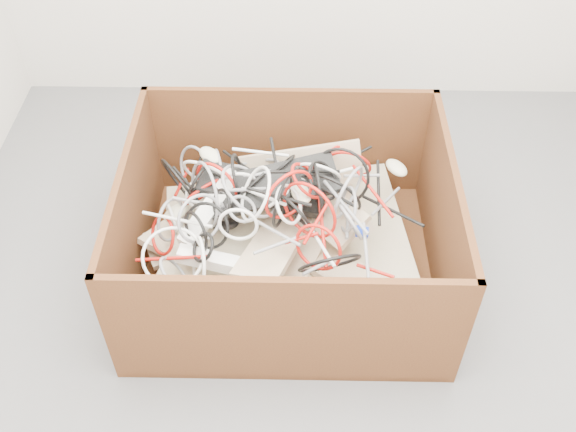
{
  "coord_description": "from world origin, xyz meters",
  "views": [
    {
      "loc": [
        -0.07,
        -1.48,
        2.08
      ],
      "look_at": [
        -0.1,
        0.26,
        0.3
      ],
      "focal_mm": 41.6,
      "sensor_mm": 36.0,
      "label": 1
    }
  ],
  "objects_px": {
    "cardboard_box": "(284,248)",
    "power_strip_left": "(211,208)",
    "vga_plug": "(362,232)",
    "power_strip_right": "(220,262)"
  },
  "relations": [
    {
      "from": "power_strip_left",
      "to": "power_strip_right",
      "type": "height_order",
      "value": "power_strip_left"
    },
    {
      "from": "cardboard_box",
      "to": "power_strip_right",
      "type": "distance_m",
      "value": 0.36
    },
    {
      "from": "cardboard_box",
      "to": "power_strip_right",
      "type": "height_order",
      "value": "cardboard_box"
    },
    {
      "from": "cardboard_box",
      "to": "power_strip_left",
      "type": "bearing_deg",
      "value": -175.16
    },
    {
      "from": "power_strip_left",
      "to": "vga_plug",
      "type": "height_order",
      "value": "power_strip_left"
    },
    {
      "from": "cardboard_box",
      "to": "power_strip_right",
      "type": "bearing_deg",
      "value": -134.23
    },
    {
      "from": "cardboard_box",
      "to": "power_strip_right",
      "type": "xyz_separation_m",
      "value": [
        -0.22,
        -0.22,
        0.18
      ]
    },
    {
      "from": "cardboard_box",
      "to": "vga_plug",
      "type": "bearing_deg",
      "value": -18.24
    },
    {
      "from": "power_strip_right",
      "to": "vga_plug",
      "type": "height_order",
      "value": "power_strip_right"
    },
    {
      "from": "power_strip_left",
      "to": "power_strip_right",
      "type": "bearing_deg",
      "value": -136.77
    }
  ]
}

